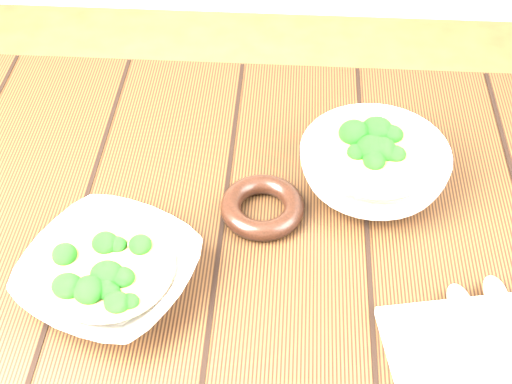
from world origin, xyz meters
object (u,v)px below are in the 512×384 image
object	(u,v)px
soup_bowl_front	(110,273)
soup_bowl_back	(373,167)
napkin	(493,368)
table	(237,291)
trivet	(262,207)

from	to	relation	value
soup_bowl_front	soup_bowl_back	xyz separation A→B (m)	(0.34, 0.20, 0.01)
soup_bowl_front	napkin	world-z (taller)	soup_bowl_front
table	soup_bowl_back	distance (m)	0.27
soup_bowl_front	trivet	size ratio (longest dim) A/B	2.34
table	trivet	bearing A→B (deg)	54.75
soup_bowl_back	trivet	distance (m)	0.17
soup_bowl_back	trivet	world-z (taller)	soup_bowl_back
napkin	soup_bowl_back	bearing A→B (deg)	102.28
soup_bowl_front	trivet	xyz separation A→B (m)	(0.18, 0.14, -0.01)
soup_bowl_back	napkin	size ratio (longest dim) A/B	1.12
trivet	soup_bowl_front	bearing A→B (deg)	-143.49
soup_bowl_front	napkin	distance (m)	0.47
table	napkin	xyz separation A→B (m)	(0.32, -0.18, 0.13)
table	soup_bowl_front	size ratio (longest dim) A/B	4.37
table	soup_bowl_back	world-z (taller)	soup_bowl_back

